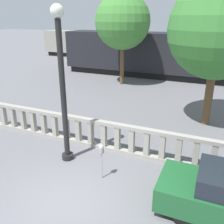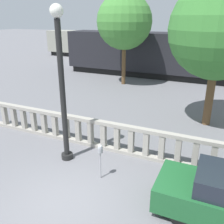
{
  "view_description": "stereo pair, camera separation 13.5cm",
  "coord_description": "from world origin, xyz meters",
  "px_view_note": "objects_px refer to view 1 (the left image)",
  "views": [
    {
      "loc": [
        3.61,
        -4.76,
        5.08
      ],
      "look_at": [
        -0.37,
        4.36,
        1.24
      ],
      "focal_mm": 40.0,
      "sensor_mm": 36.0,
      "label": 1
    },
    {
      "loc": [
        3.73,
        -4.7,
        5.08
      ],
      "look_at": [
        -0.37,
        4.36,
        1.24
      ],
      "focal_mm": 40.0,
      "sensor_mm": 36.0,
      "label": 2
    }
  ],
  "objects_px": {
    "train_near": "(204,57)",
    "tree_left": "(218,30)",
    "lamppost": "(62,82)",
    "parking_meter": "(101,152)",
    "train_far": "(157,47)",
    "tree_right": "(123,22)"
  },
  "relations": [
    {
      "from": "lamppost",
      "to": "tree_right",
      "type": "xyz_separation_m",
      "value": [
        -2.23,
        11.28,
        1.7
      ]
    },
    {
      "from": "train_far",
      "to": "tree_right",
      "type": "height_order",
      "value": "tree_right"
    },
    {
      "from": "tree_left",
      "to": "tree_right",
      "type": "distance_m",
      "value": 8.8
    },
    {
      "from": "train_near",
      "to": "tree_left",
      "type": "distance_m",
      "value": 9.74
    },
    {
      "from": "parking_meter",
      "to": "train_near",
      "type": "relative_size",
      "value": 0.05
    },
    {
      "from": "train_near",
      "to": "tree_left",
      "type": "height_order",
      "value": "tree_left"
    },
    {
      "from": "lamppost",
      "to": "tree_right",
      "type": "relative_size",
      "value": 0.81
    },
    {
      "from": "train_near",
      "to": "train_far",
      "type": "height_order",
      "value": "train_near"
    },
    {
      "from": "lamppost",
      "to": "train_near",
      "type": "height_order",
      "value": "lamppost"
    },
    {
      "from": "train_far",
      "to": "tree_right",
      "type": "relative_size",
      "value": 4.41
    },
    {
      "from": "train_near",
      "to": "tree_left",
      "type": "relative_size",
      "value": 3.58
    },
    {
      "from": "parking_meter",
      "to": "train_far",
      "type": "height_order",
      "value": "train_far"
    },
    {
      "from": "lamppost",
      "to": "tree_left",
      "type": "distance_m",
      "value": 7.37
    },
    {
      "from": "parking_meter",
      "to": "tree_right",
      "type": "distance_m",
      "value": 13.03
    },
    {
      "from": "lamppost",
      "to": "train_near",
      "type": "relative_size",
      "value": 0.22
    },
    {
      "from": "train_far",
      "to": "tree_right",
      "type": "bearing_deg",
      "value": -89.33
    },
    {
      "from": "train_far",
      "to": "tree_left",
      "type": "xyz_separation_m",
      "value": [
        6.88,
        -17.07,
        2.8
      ]
    },
    {
      "from": "lamppost",
      "to": "tree_right",
      "type": "height_order",
      "value": "tree_right"
    },
    {
      "from": "parking_meter",
      "to": "train_near",
      "type": "xyz_separation_m",
      "value": [
        1.8,
        15.54,
        0.97
      ]
    },
    {
      "from": "train_near",
      "to": "tree_right",
      "type": "height_order",
      "value": "tree_right"
    },
    {
      "from": "train_far",
      "to": "tree_right",
      "type": "xyz_separation_m",
      "value": [
        0.13,
        -11.42,
        2.97
      ]
    },
    {
      "from": "parking_meter",
      "to": "tree_right",
      "type": "height_order",
      "value": "tree_right"
    }
  ]
}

